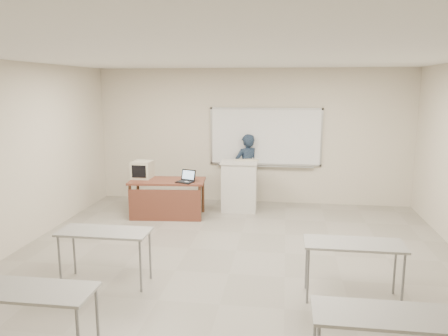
# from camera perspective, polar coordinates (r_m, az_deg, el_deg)

# --- Properties ---
(floor) EXTENTS (7.00, 8.00, 0.01)m
(floor) POSITION_cam_1_polar(r_m,az_deg,el_deg) (6.34, 0.67, -13.70)
(floor) COLOR gray
(floor) RESTS_ON ground
(whiteboard) EXTENTS (2.48, 0.10, 1.31)m
(whiteboard) POSITION_cam_1_polar(r_m,az_deg,el_deg) (9.77, 5.45, 3.98)
(whiteboard) COLOR white
(whiteboard) RESTS_ON floor
(student_desks) EXTENTS (4.40, 2.20, 0.73)m
(student_desks) POSITION_cam_1_polar(r_m,az_deg,el_deg) (4.84, -1.41, -12.95)
(student_desks) COLOR gray
(student_desks) RESTS_ON floor
(instructor_desk) EXTENTS (1.49, 0.75, 0.75)m
(instructor_desk) POSITION_cam_1_polar(r_m,az_deg,el_deg) (8.78, -7.58, -2.98)
(instructor_desk) COLOR brown
(instructor_desk) RESTS_ON floor
(podium) EXTENTS (0.76, 0.55, 1.06)m
(podium) POSITION_cam_1_polar(r_m,az_deg,el_deg) (9.21, 2.01, -2.36)
(podium) COLOR silver
(podium) RESTS_ON floor
(crt_monitor) EXTENTS (0.39, 0.43, 0.37)m
(crt_monitor) POSITION_cam_1_polar(r_m,az_deg,el_deg) (9.09, -10.58, -0.20)
(crt_monitor) COLOR #BAB49C
(crt_monitor) RESTS_ON instructor_desk
(laptop) EXTENTS (0.31, 0.29, 0.23)m
(laptop) POSITION_cam_1_polar(r_m,az_deg,el_deg) (8.62, -5.08, -1.46)
(laptop) COLOR black
(laptop) RESTS_ON instructor_desk
(mouse) EXTENTS (0.11, 0.08, 0.04)m
(mouse) POSITION_cam_1_polar(r_m,az_deg,el_deg) (8.55, -4.94, -1.82)
(mouse) COLOR #9D9FA5
(mouse) RESTS_ON instructor_desk
(keyboard) EXTENTS (0.50, 0.27, 0.03)m
(keyboard) POSITION_cam_1_polar(r_m,az_deg,el_deg) (9.17, 3.02, 1.03)
(keyboard) COLOR #BAB49C
(keyboard) RESTS_ON podium
(presenter) EXTENTS (0.68, 0.63, 1.56)m
(presenter) POSITION_cam_1_polar(r_m,az_deg,el_deg) (9.83, 3.00, -0.08)
(presenter) COLOR black
(presenter) RESTS_ON floor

